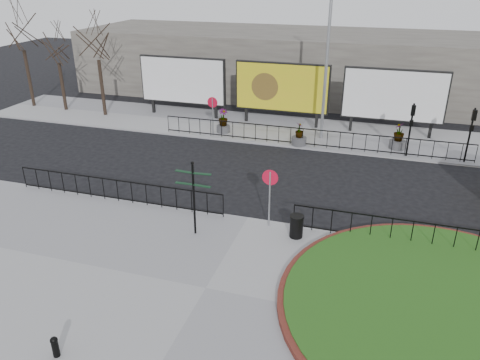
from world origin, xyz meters
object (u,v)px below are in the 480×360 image
at_px(planter_a, 223,123).
at_px(billboard_mid, 282,88).
at_px(fingerpost_sign, 194,191).
at_px(planter_c, 398,138).
at_px(lamp_post, 327,61).
at_px(litter_bin, 296,226).
at_px(bollard, 55,346).
at_px(planter_b, 299,137).

bearing_deg(planter_a, billboard_mid, 40.59).
relative_size(fingerpost_sign, planter_c, 1.97).
distance_m(fingerpost_sign, planter_c, 14.54).
bearing_deg(lamp_post, litter_bin, -86.54).
bearing_deg(bollard, litter_bin, 57.79).
xyz_separation_m(billboard_mid, bollard, (-1.32, -21.93, -2.13)).
height_order(billboard_mid, bollard, billboard_mid).
height_order(lamp_post, planter_a, lamp_post).
xyz_separation_m(billboard_mid, litter_bin, (3.73, -13.91, -2.01)).
distance_m(fingerpost_sign, planter_a, 12.55).
height_order(lamp_post, planter_c, lamp_post).
bearing_deg(litter_bin, billboard_mid, 105.01).
bearing_deg(planter_b, billboard_mid, 118.16).
height_order(lamp_post, litter_bin, lamp_post).
relative_size(litter_bin, planter_b, 0.68).
distance_m(lamp_post, planter_b, 4.64).
xyz_separation_m(billboard_mid, planter_b, (1.91, -3.57, -1.99)).
relative_size(lamp_post, litter_bin, 10.00).
bearing_deg(planter_c, litter_bin, -108.32).
xyz_separation_m(litter_bin, planter_a, (-6.87, 11.22, 0.17)).
height_order(fingerpost_sign, planter_c, fingerpost_sign).
xyz_separation_m(bollard, planter_a, (-1.81, 19.24, 0.28)).
relative_size(billboard_mid, lamp_post, 0.67).
height_order(billboard_mid, fingerpost_sign, billboard_mid).
bearing_deg(planter_a, fingerpost_sign, -76.14).
relative_size(planter_a, planter_c, 0.97).
bearing_deg(planter_a, planter_b, -9.93).
relative_size(billboard_mid, fingerpost_sign, 2.01).
distance_m(billboard_mid, planter_a, 4.52).
relative_size(bollard, planter_b, 0.47).
relative_size(lamp_post, bollard, 14.31).
height_order(litter_bin, planter_a, planter_a).
xyz_separation_m(lamp_post, litter_bin, (0.72, -11.93, -4.24)).
relative_size(planter_a, planter_b, 1.12).
bearing_deg(fingerpost_sign, billboard_mid, 93.47).
xyz_separation_m(lamp_post, planter_a, (-6.14, -0.72, -4.07)).
xyz_separation_m(planter_a, planter_c, (10.64, 0.18, -0.01)).
height_order(planter_b, planter_c, planter_c).
relative_size(lamp_post, fingerpost_sign, 3.00).
bearing_deg(billboard_mid, bollard, -93.46).
bearing_deg(litter_bin, planter_b, 99.97).
xyz_separation_m(lamp_post, bollard, (-4.33, -19.95, -4.35)).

